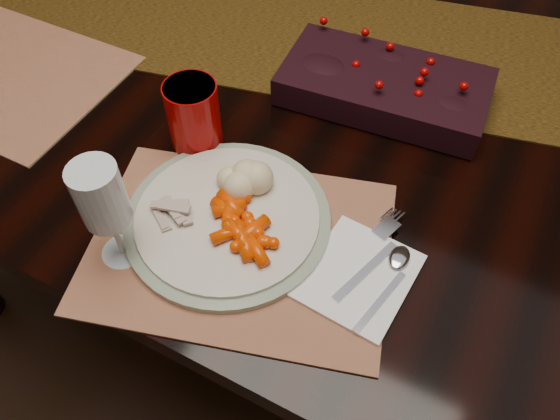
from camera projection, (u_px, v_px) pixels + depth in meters
The scene contains 15 objects.
floor at pixel (320, 309), 1.51m from camera, with size 5.00×5.00×0.00m, color black.
dining_table at pixel (330, 231), 1.21m from camera, with size 1.80×1.00×0.75m, color black.
table_runner at pixel (355, 43), 1.01m from camera, with size 1.76×0.36×0.00m, color #4C2505.
centerpiece at pixel (385, 83), 0.89m from camera, with size 0.33×0.17×0.07m, color black, non-canonical shape.
placemat_main at pixel (240, 246), 0.74m from camera, with size 0.40×0.29×0.00m, color brown.
placemat_second at pixel (1, 72), 0.96m from camera, with size 0.41×0.30×0.00m, color brown.
dinner_plate at pixel (228, 218), 0.75m from camera, with size 0.29×0.29×0.02m, color beige.
baby_carrots at pixel (242, 232), 0.72m from camera, with size 0.10×0.09×0.02m, color #E33A00, non-canonical shape.
mashed_potatoes at pixel (238, 180), 0.75m from camera, with size 0.09×0.08×0.05m, color #C2B393, non-canonical shape.
turkey_shreds at pixel (173, 214), 0.74m from camera, with size 0.07×0.06×0.02m, color #AD9A93, non-canonical shape.
napkin at pixel (359, 276), 0.70m from camera, with size 0.13×0.15×0.01m, color white.
fork at pixel (371, 260), 0.71m from camera, with size 0.02×0.15×0.00m, color #BBBBC4, non-canonical shape.
spoon at pixel (386, 287), 0.69m from camera, with size 0.03×0.13×0.00m, color silver, non-canonical shape.
red_cup at pixel (194, 115), 0.81m from camera, with size 0.08×0.08×0.11m, color #9C0605.
wine_glass at pixel (109, 216), 0.67m from camera, with size 0.06×0.06×0.17m, color silver, non-canonical shape.
Camera 1 is at (0.22, -0.68, 1.37)m, focal length 35.00 mm.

